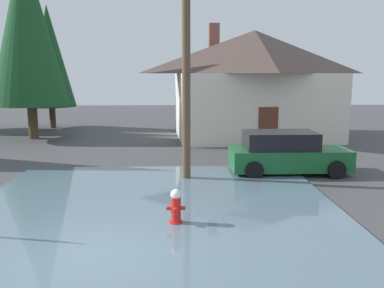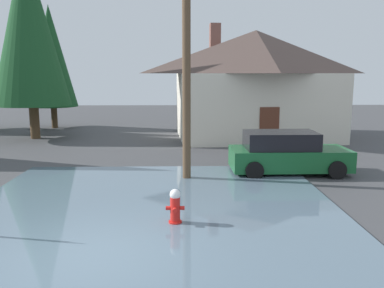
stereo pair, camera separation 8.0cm
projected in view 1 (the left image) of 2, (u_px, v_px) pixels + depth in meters
name	position (u px, v px, depth m)	size (l,w,h in m)	color
ground_plane	(92.00, 262.00, 8.00)	(80.00, 80.00, 0.10)	#424244
flood_puddle	(154.00, 206.00, 11.10)	(10.05, 9.37, 0.07)	slate
fire_hydrant	(176.00, 208.00, 9.71)	(0.46, 0.39, 0.91)	red
utility_pole	(186.00, 53.00, 13.29)	(1.60, 0.28, 8.26)	brown
house	(253.00, 83.00, 23.00)	(9.74, 7.44, 6.52)	silver
parked_car	(286.00, 153.00, 14.85)	(4.31, 2.06, 1.55)	#195B2D
pine_tree_tall_left	(26.00, 26.00, 21.90)	(4.23, 4.23, 10.56)	#4C3823
pine_tree_far_center	(49.00, 56.00, 26.63)	(3.24, 3.24, 8.11)	#4C3823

